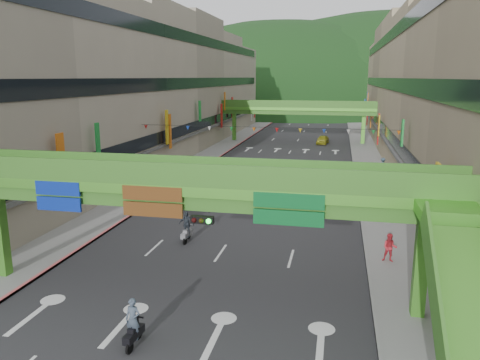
{
  "coord_description": "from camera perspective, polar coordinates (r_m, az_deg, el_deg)",
  "views": [
    {
      "loc": [
        7.06,
        -15.29,
        11.01
      ],
      "look_at": [
        0.0,
        18.0,
        3.5
      ],
      "focal_mm": 35.0,
      "sensor_mm": 36.0,
      "label": 1
    }
  ],
  "objects": [
    {
      "name": "curb_left",
      "position": [
        68.14,
        -1.91,
        3.21
      ],
      "size": [
        0.2,
        140.0,
        0.18
      ],
      "primitive_type": "cube",
      "color": "#CC5959",
      "rests_on": "ground"
    },
    {
      "name": "overpass_near",
      "position": [
        22.33,
        -4.38,
        -2.66
      ],
      "size": [
        28.0,
        12.27,
        7.1
      ],
      "color": "#4C9E2D",
      "rests_on": "ground"
    },
    {
      "name": "road_slab",
      "position": [
        66.59,
        5.73,
        2.87
      ],
      "size": [
        18.0,
        140.0,
        0.02
      ],
      "primitive_type": "cube",
      "color": "#28282B",
      "rests_on": "ground"
    },
    {
      "name": "hill_right",
      "position": [
        196.42,
        17.4,
        8.67
      ],
      "size": [
        208.0,
        176.0,
        128.0
      ],
      "primitive_type": "ellipsoid",
      "color": "#1C4419",
      "rests_on": "ground"
    },
    {
      "name": "overpass_far",
      "position": [
        80.79,
        7.01,
        8.37
      ],
      "size": [
        28.0,
        2.2,
        7.1
      ],
      "color": "#4C9E2D",
      "rests_on": "ground"
    },
    {
      "name": "scooter_rider_far",
      "position": [
        41.23,
        -6.78,
        -1.51
      ],
      "size": [
        0.96,
        1.6,
        2.21
      ],
      "color": "#730003",
      "rests_on": "ground"
    },
    {
      "name": "pedestrian_red",
      "position": [
        29.7,
        17.78,
        -8.14
      ],
      "size": [
        0.92,
        0.75,
        1.74
      ],
      "primitive_type": "imported",
      "rotation": [
        0.0,
        0.0,
        -0.11
      ],
      "color": "red",
      "rests_on": "ground"
    },
    {
      "name": "hill_left",
      "position": [
        177.02,
        4.85,
        8.83
      ],
      "size": [
        168.0,
        140.0,
        112.0
      ],
      "primitive_type": "ellipsoid",
      "color": "#1C4419",
      "rests_on": "ground"
    },
    {
      "name": "car_silver",
      "position": [
        52.15,
        1.7,
        1.01
      ],
      "size": [
        1.6,
        4.17,
        1.36
      ],
      "primitive_type": "imported",
      "rotation": [
        0.0,
        0.0,
        -0.04
      ],
      "color": "#9D9EA5",
      "rests_on": "ground"
    },
    {
      "name": "sidewalk_left",
      "position": [
        68.62,
        -3.45,
        3.25
      ],
      "size": [
        4.0,
        140.0,
        0.15
      ],
      "primitive_type": "cube",
      "color": "gray",
      "rests_on": "ground"
    },
    {
      "name": "scooter_rider_near",
      "position": [
        20.71,
        -12.89,
        -16.77
      ],
      "size": [
        0.68,
        1.6,
        2.13
      ],
      "color": "black",
      "rests_on": "ground"
    },
    {
      "name": "bunting_string",
      "position": [
        46.11,
        3.11,
        6.14
      ],
      "size": [
        26.0,
        0.36,
        0.47
      ],
      "color": "black",
      "rests_on": "ground"
    },
    {
      "name": "curb_right",
      "position": [
        66.23,
        13.59,
        2.6
      ],
      "size": [
        0.2,
        140.0,
        0.18
      ],
      "primitive_type": "cube",
      "color": "gray",
      "rests_on": "ground"
    },
    {
      "name": "pedestrian_dark",
      "position": [
        46.22,
        18.05,
        -0.97
      ],
      "size": [
        0.96,
        0.53,
        1.55
      ],
      "primitive_type": "imported",
      "rotation": [
        0.0,
        0.0,
        0.17
      ],
      "color": "black",
      "rests_on": "ground"
    },
    {
      "name": "sidewalk_right",
      "position": [
        66.32,
        15.23,
        2.51
      ],
      "size": [
        4.0,
        140.0,
        0.15
      ],
      "primitive_type": "cube",
      "color": "gray",
      "rests_on": "ground"
    },
    {
      "name": "parked_scooter_row",
      "position": [
        43.99,
        12.6,
        -1.66
      ],
      "size": [
        1.6,
        7.15,
        1.08
      ],
      "color": "black",
      "rests_on": "ground"
    },
    {
      "name": "scooter_rider_mid",
      "position": [
        47.73,
        9.16,
        0.25
      ],
      "size": [
        0.96,
        1.58,
        2.06
      ],
      "color": "black",
      "rests_on": "ground"
    },
    {
      "name": "scooter_rider_left",
      "position": [
        32.07,
        -6.54,
        -5.65
      ],
      "size": [
        1.1,
        1.6,
        2.16
      ],
      "color": "gray",
      "rests_on": "ground"
    },
    {
      "name": "building_row_left",
      "position": [
        70.29,
        -9.91,
        11.0
      ],
      "size": [
        12.8,
        95.0,
        19.0
      ],
      "color": "#9E937F",
      "rests_on": "ground"
    },
    {
      "name": "building_row_right",
      "position": [
        66.38,
        22.65,
        10.17
      ],
      "size": [
        12.8,
        95.0,
        19.0
      ],
      "color": "gray",
      "rests_on": "ground"
    },
    {
      "name": "pedestrian_blue",
      "position": [
        56.44,
        17.0,
        1.57
      ],
      "size": [
        0.94,
        0.73,
        1.78
      ],
      "primitive_type": "imported",
      "rotation": [
        0.0,
        0.0,
        2.88
      ],
      "color": "#354A56",
      "rests_on": "ground"
    },
    {
      "name": "car_yellow",
      "position": [
        79.91,
        10.05,
        4.85
      ],
      "size": [
        2.2,
        4.4,
        1.44
      ],
      "primitive_type": "imported",
      "rotation": [
        0.0,
        0.0,
        -0.12
      ],
      "color": "gold",
      "rests_on": "ground"
    }
  ]
}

